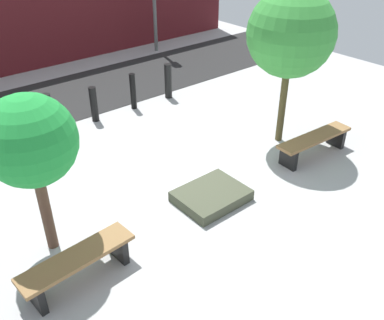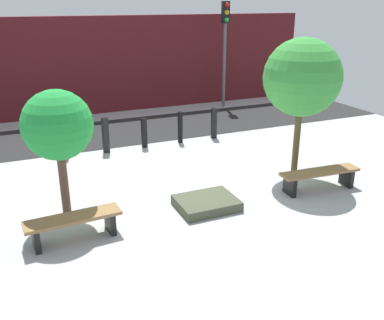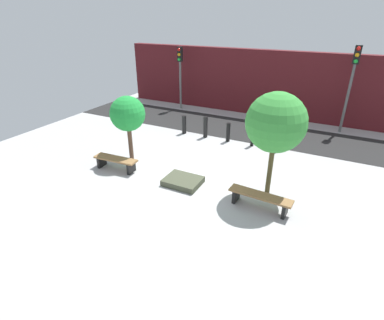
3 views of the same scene
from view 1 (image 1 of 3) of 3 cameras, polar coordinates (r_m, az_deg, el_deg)
name	(u,v)px [view 1 (image 1 of 3)]	position (r m, az deg, el deg)	size (l,w,h in m)	color
ground_plane	(177,176)	(8.27, -2.05, -2.20)	(18.00, 18.00, 0.00)	#ABABAB
road_strip	(64,98)	(12.10, -16.73, 7.93)	(18.00, 3.02, 0.01)	#242424
building_facade	(11,13)	(14.21, -23.03, 17.59)	(16.20, 0.50, 3.45)	#511419
bench_left	(78,263)	(6.23, -14.97, -13.11)	(1.68, 0.54, 0.46)	black
bench_right	(314,142)	(9.11, 15.98, 2.38)	(1.86, 0.52, 0.46)	black
planter_bed	(211,196)	(7.60, 2.59, -4.79)	(1.20, 0.95, 0.20)	#444835
tree_behind_left_bench	(30,142)	(6.06, -20.78, 2.26)	(1.29, 1.29, 2.50)	brown
tree_behind_right_bench	(291,34)	(8.86, 13.06, 16.07)	(1.74, 1.74, 3.23)	#4E4425
bollard_left	(49,115)	(10.04, -18.51, 5.74)	(0.19, 0.19, 0.98)	black
bollard_center	(94,104)	(10.46, -12.95, 7.25)	(0.17, 0.17, 0.85)	black
bollard_right	(133,91)	(10.93, -7.87, 9.05)	(0.15, 0.15, 0.92)	black
bollard_far_right	(168,81)	(11.51, -3.20, 10.48)	(0.19, 0.19, 0.92)	black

